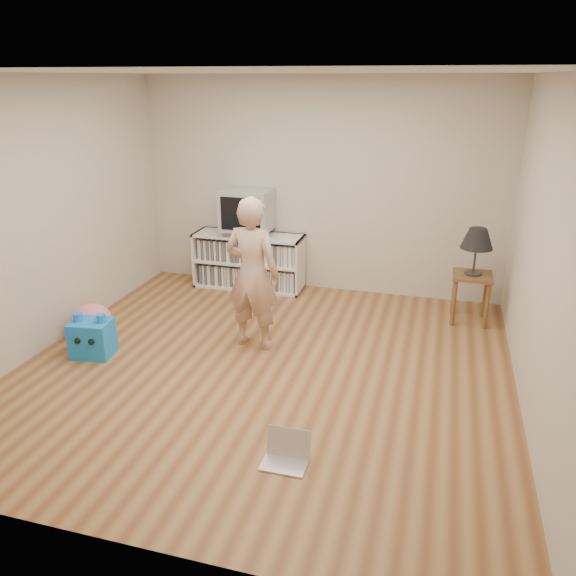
{
  "coord_description": "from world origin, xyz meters",
  "views": [
    {
      "loc": [
        1.48,
        -4.44,
        2.56
      ],
      "look_at": [
        0.12,
        0.4,
        0.67
      ],
      "focal_mm": 35.0,
      "sensor_mm": 36.0,
      "label": 1
    }
  ],
  "objects_px": {
    "dvd_deck": "(248,232)",
    "plush_pink": "(92,321)",
    "side_table": "(471,286)",
    "plush_blue": "(92,338)",
    "laptop": "(286,453)",
    "table_lamp": "(477,240)",
    "person": "(253,274)",
    "media_unit": "(250,261)",
    "crt_tv": "(248,210)"
  },
  "relations": [
    {
      "from": "person",
      "to": "plush_blue",
      "type": "relative_size",
      "value": 3.5
    },
    {
      "from": "dvd_deck",
      "to": "plush_pink",
      "type": "bearing_deg",
      "value": -120.49
    },
    {
      "from": "side_table",
      "to": "laptop",
      "type": "relative_size",
      "value": 1.73
    },
    {
      "from": "crt_tv",
      "to": "side_table",
      "type": "height_order",
      "value": "crt_tv"
    },
    {
      "from": "laptop",
      "to": "plush_blue",
      "type": "bearing_deg",
      "value": 155.25
    },
    {
      "from": "media_unit",
      "to": "table_lamp",
      "type": "relative_size",
      "value": 2.72
    },
    {
      "from": "table_lamp",
      "to": "laptop",
      "type": "xyz_separation_m",
      "value": [
        -1.28,
        -2.91,
        -0.88
      ]
    },
    {
      "from": "dvd_deck",
      "to": "table_lamp",
      "type": "xyz_separation_m",
      "value": [
        2.71,
        -0.37,
        0.21
      ]
    },
    {
      "from": "crt_tv",
      "to": "plush_pink",
      "type": "height_order",
      "value": "crt_tv"
    },
    {
      "from": "media_unit",
      "to": "plush_pink",
      "type": "distance_m",
      "value": 2.17
    },
    {
      "from": "person",
      "to": "table_lamp",
      "type": "bearing_deg",
      "value": -142.83
    },
    {
      "from": "dvd_deck",
      "to": "plush_pink",
      "type": "distance_m",
      "value": 2.22
    },
    {
      "from": "plush_pink",
      "to": "side_table",
      "type": "bearing_deg",
      "value": 21.29
    },
    {
      "from": "media_unit",
      "to": "person",
      "type": "height_order",
      "value": "person"
    },
    {
      "from": "dvd_deck",
      "to": "person",
      "type": "bearing_deg",
      "value": -69.06
    },
    {
      "from": "person",
      "to": "laptop",
      "type": "xyz_separation_m",
      "value": [
        0.82,
        -1.69,
        -0.7
      ]
    },
    {
      "from": "table_lamp",
      "to": "laptop",
      "type": "relative_size",
      "value": 1.62
    },
    {
      "from": "side_table",
      "to": "person",
      "type": "relative_size",
      "value": 0.36
    },
    {
      "from": "media_unit",
      "to": "dvd_deck",
      "type": "xyz_separation_m",
      "value": [
        -0.0,
        -0.02,
        0.39
      ]
    },
    {
      "from": "media_unit",
      "to": "person",
      "type": "relative_size",
      "value": 0.92
    },
    {
      "from": "dvd_deck",
      "to": "crt_tv",
      "type": "height_order",
      "value": "crt_tv"
    },
    {
      "from": "media_unit",
      "to": "side_table",
      "type": "height_order",
      "value": "media_unit"
    },
    {
      "from": "plush_pink",
      "to": "dvd_deck",
      "type": "bearing_deg",
      "value": 59.51
    },
    {
      "from": "table_lamp",
      "to": "plush_blue",
      "type": "xyz_separation_m",
      "value": [
        -3.55,
        -1.86,
        -0.76
      ]
    },
    {
      "from": "side_table",
      "to": "table_lamp",
      "type": "distance_m",
      "value": 0.53
    },
    {
      "from": "media_unit",
      "to": "plush_blue",
      "type": "distance_m",
      "value": 2.4
    },
    {
      "from": "dvd_deck",
      "to": "person",
      "type": "distance_m",
      "value": 1.7
    },
    {
      "from": "dvd_deck",
      "to": "side_table",
      "type": "height_order",
      "value": "dvd_deck"
    },
    {
      "from": "dvd_deck",
      "to": "table_lamp",
      "type": "distance_m",
      "value": 2.75
    },
    {
      "from": "crt_tv",
      "to": "person",
      "type": "bearing_deg",
      "value": -69.02
    },
    {
      "from": "crt_tv",
      "to": "laptop",
      "type": "height_order",
      "value": "crt_tv"
    },
    {
      "from": "table_lamp",
      "to": "person",
      "type": "xyz_separation_m",
      "value": [
        -2.11,
        -1.22,
        -0.18
      ]
    },
    {
      "from": "plush_blue",
      "to": "plush_pink",
      "type": "height_order",
      "value": "plush_blue"
    },
    {
      "from": "media_unit",
      "to": "crt_tv",
      "type": "height_order",
      "value": "crt_tv"
    },
    {
      "from": "crt_tv",
      "to": "table_lamp",
      "type": "distance_m",
      "value": 2.74
    },
    {
      "from": "dvd_deck",
      "to": "laptop",
      "type": "relative_size",
      "value": 1.41
    },
    {
      "from": "dvd_deck",
      "to": "crt_tv",
      "type": "bearing_deg",
      "value": -90.0
    },
    {
      "from": "media_unit",
      "to": "plush_blue",
      "type": "relative_size",
      "value": 3.2
    },
    {
      "from": "table_lamp",
      "to": "laptop",
      "type": "height_order",
      "value": "table_lamp"
    },
    {
      "from": "table_lamp",
      "to": "plush_blue",
      "type": "distance_m",
      "value": 4.08
    },
    {
      "from": "media_unit",
      "to": "table_lamp",
      "type": "distance_m",
      "value": 2.8
    },
    {
      "from": "person",
      "to": "plush_blue",
      "type": "xyz_separation_m",
      "value": [
        -1.44,
        -0.64,
        -0.58
      ]
    },
    {
      "from": "person",
      "to": "laptop",
      "type": "distance_m",
      "value": 2.0
    },
    {
      "from": "plush_pink",
      "to": "plush_blue",
      "type": "bearing_deg",
      "value": -55.61
    },
    {
      "from": "table_lamp",
      "to": "person",
      "type": "distance_m",
      "value": 2.44
    },
    {
      "from": "side_table",
      "to": "plush_blue",
      "type": "bearing_deg",
      "value": -152.36
    },
    {
      "from": "dvd_deck",
      "to": "table_lamp",
      "type": "height_order",
      "value": "table_lamp"
    },
    {
      "from": "table_lamp",
      "to": "person",
      "type": "height_order",
      "value": "person"
    },
    {
      "from": "plush_blue",
      "to": "plush_pink",
      "type": "relative_size",
      "value": 1.06
    },
    {
      "from": "person",
      "to": "laptop",
      "type": "relative_size",
      "value": 4.81
    }
  ]
}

